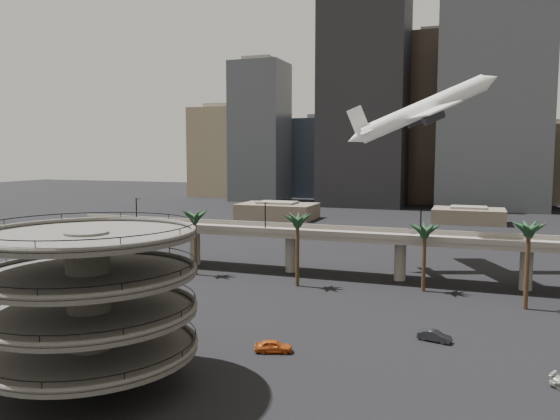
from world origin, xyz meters
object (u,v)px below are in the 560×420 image
(overpass, at_px, (344,239))
(car_a, at_px, (273,346))
(car_b, at_px, (435,336))
(parking_ramp, at_px, (89,293))
(airborne_jet, at_px, (422,110))

(overpass, height_order, car_a, overpass)
(overpass, relative_size, car_b, 30.37)
(overpass, bearing_deg, car_a, -87.94)
(overpass, bearing_deg, parking_ramp, -102.43)
(parking_ramp, height_order, overpass, parking_ramp)
(car_a, bearing_deg, parking_ramp, 118.74)
(airborne_jet, relative_size, car_b, 7.30)
(overpass, distance_m, airborne_jet, 32.02)
(car_b, bearing_deg, overpass, 44.21)
(overpass, relative_size, car_a, 28.40)
(parking_ramp, xyz_separation_m, overpass, (13.00, 59.00, -2.50))
(parking_ramp, relative_size, car_b, 5.19)
(airborne_jet, bearing_deg, overpass, -157.02)
(parking_ramp, distance_m, airborne_jet, 80.81)
(overpass, height_order, airborne_jet, airborne_jet)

